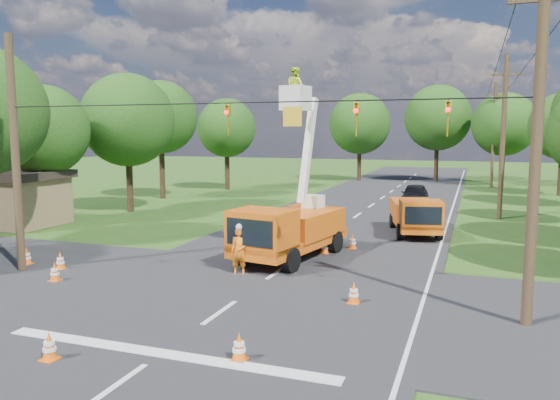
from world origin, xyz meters
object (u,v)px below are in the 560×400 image
at_px(traffic_cone_3, 353,242).
at_px(traffic_cone_6, 27,256).
at_px(traffic_cone_8, 354,293).
at_px(traffic_cone_5, 60,261).
at_px(shed, 13,197).
at_px(traffic_cone_0, 49,346).
at_px(traffic_cone_2, 325,246).
at_px(tree_left_e, 161,117).
at_px(second_truck, 415,215).
at_px(pole_right_far, 494,134).
at_px(traffic_cone_1, 239,347).
at_px(pole_right_near, 536,142).
at_px(distant_car, 415,195).
at_px(traffic_cone_7, 400,219).
at_px(pole_right_mid, 503,136).
at_px(tree_far_c, 504,124).
at_px(bucket_truck, 289,221).
at_px(tree_left_c, 43,131).
at_px(ground_worker, 239,251).
at_px(pole_left, 15,155).
at_px(tree_left_f, 227,128).
at_px(traffic_cone_4, 55,272).
at_px(tree_left_d, 128,120).
at_px(tree_far_a, 360,124).

bearing_deg(traffic_cone_3, traffic_cone_6, -148.12).
xyz_separation_m(traffic_cone_3, traffic_cone_8, (1.74, -7.87, 0.00)).
xyz_separation_m(traffic_cone_5, shed, (-9.82, 7.40, 1.26)).
distance_m(traffic_cone_0, traffic_cone_3, 15.10).
xyz_separation_m(traffic_cone_2, tree_left_e, (-17.66, 15.24, 6.13)).
distance_m(second_truck, pole_right_far, 27.89).
relative_size(traffic_cone_1, traffic_cone_6, 1.00).
bearing_deg(pole_right_near, distant_car, 102.87).
height_order(traffic_cone_5, tree_left_e, tree_left_e).
xyz_separation_m(traffic_cone_7, pole_right_near, (5.45, -15.33, 4.75)).
height_order(pole_right_mid, tree_far_c, pole_right_mid).
height_order(traffic_cone_1, traffic_cone_7, same).
bearing_deg(traffic_cone_2, traffic_cone_1, -84.79).
bearing_deg(bucket_truck, traffic_cone_5, -138.94).
height_order(traffic_cone_5, tree_far_c, tree_far_c).
distance_m(traffic_cone_5, shed, 12.36).
xyz_separation_m(traffic_cone_0, tree_left_c, (-14.19, 15.38, 5.08)).
relative_size(ground_worker, traffic_cone_2, 2.54).
bearing_deg(pole_left, tree_left_c, 127.87).
distance_m(bucket_truck, pole_right_near, 10.77).
xyz_separation_m(second_truck, tree_left_f, (-18.94, 17.24, 4.63)).
height_order(traffic_cone_2, traffic_cone_4, same).
distance_m(traffic_cone_1, traffic_cone_8, 5.43).
relative_size(bucket_truck, tree_left_f, 0.95).
relative_size(bucket_truck, tree_left_d, 0.87).
bearing_deg(traffic_cone_3, traffic_cone_4, -134.94).
xyz_separation_m(traffic_cone_6, traffic_cone_8, (13.58, -0.51, 0.00)).
height_order(ground_worker, traffic_cone_8, ground_worker).
bearing_deg(pole_right_mid, shed, -155.64).
distance_m(bucket_truck, tree_left_c, 17.08).
bearing_deg(second_truck, traffic_cone_2, -132.91).
bearing_deg(traffic_cone_3, traffic_cone_7, 80.23).
bearing_deg(tree_left_f, pole_left, -79.98).
relative_size(traffic_cone_2, traffic_cone_7, 1.00).
relative_size(pole_right_far, tree_left_d, 1.08).
bearing_deg(traffic_cone_4, traffic_cone_0, -48.88).
relative_size(traffic_cone_8, tree_left_d, 0.08).
xyz_separation_m(traffic_cone_8, tree_left_f, (-18.35, 29.72, 5.33)).
distance_m(traffic_cone_1, pole_left, 13.10).
bearing_deg(traffic_cone_3, ground_worker, -117.79).
xyz_separation_m(traffic_cone_4, traffic_cone_6, (-2.88, 1.62, 0.00)).
distance_m(traffic_cone_4, pole_right_mid, 26.49).
bearing_deg(pole_right_far, tree_far_c, 63.43).
xyz_separation_m(distant_car, traffic_cone_1, (-0.99, -29.39, -0.43)).
xyz_separation_m(distant_car, traffic_cone_8, (0.65, -24.21, -0.43)).
bearing_deg(tree_far_c, traffic_cone_1, -99.18).
bearing_deg(traffic_cone_6, tree_left_d, 109.28).
bearing_deg(pole_right_far, traffic_cone_4, -110.97).
height_order(traffic_cone_6, tree_far_a, tree_far_a).
bearing_deg(pole_right_mid, bucket_truck, -120.69).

